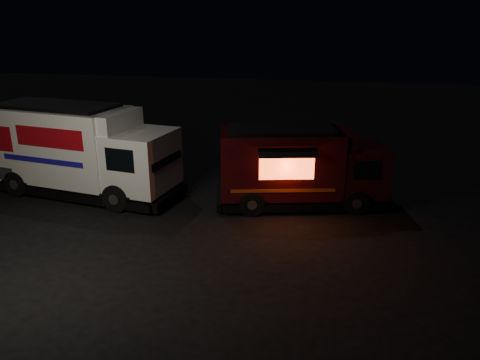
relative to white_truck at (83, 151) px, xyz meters
name	(u,v)px	position (x,y,z in m)	size (l,w,h in m)	color
ground	(167,236)	(4.44, -3.03, -1.74)	(80.00, 80.00, 0.00)	black
white_truck	(83,151)	(0.00, 0.00, 0.00)	(7.66, 2.61, 3.47)	white
red_truck	(302,167)	(8.35, 0.61, -0.28)	(6.24, 2.30, 2.90)	#35090A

